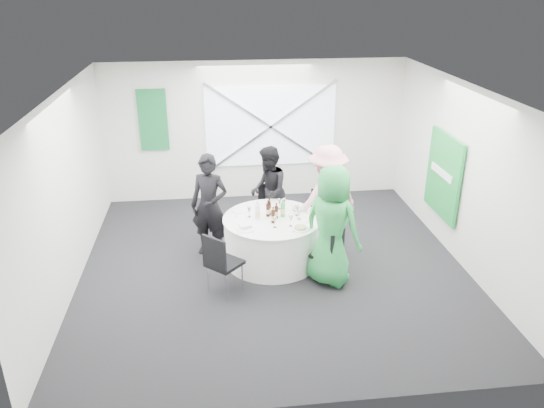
{
  "coord_description": "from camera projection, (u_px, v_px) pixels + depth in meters",
  "views": [
    {
      "loc": [
        -0.9,
        -7.33,
        4.27
      ],
      "look_at": [
        0.0,
        0.2,
        1.0
      ],
      "focal_mm": 35.0,
      "sensor_mm": 36.0,
      "label": 1
    }
  ],
  "objects": [
    {
      "name": "green_water_bottle",
      "position": [
        283.0,
        210.0,
        8.36
      ],
      "size": [
        0.08,
        0.08,
        0.3
      ],
      "color": "green",
      "rests_on": "banquet_table"
    },
    {
      "name": "person_woman_pink",
      "position": [
        326.0,
        198.0,
        8.73
      ],
      "size": [
        1.28,
        0.92,
        1.8
      ],
      "primitive_type": "imported",
      "rotation": [
        0.0,
        0.0,
        -2.77
      ],
      "color": "pink",
      "rests_on": "floor"
    },
    {
      "name": "napkin",
      "position": [
        246.0,
        226.0,
        7.99
      ],
      "size": [
        0.19,
        0.16,
        0.05
      ],
      "primitive_type": "cube",
      "rotation": [
        0.0,
        0.0,
        0.33
      ],
      "color": "white",
      "rests_on": "plate_front_left"
    },
    {
      "name": "ceiling",
      "position": [
        274.0,
        91.0,
        7.36
      ],
      "size": [
        6.0,
        6.0,
        0.0
      ],
      "primitive_type": "plane",
      "rotation": [
        3.14,
        0.0,
        0.0
      ],
      "color": "silver",
      "rests_on": "wall_back"
    },
    {
      "name": "banquet_table",
      "position": [
        272.0,
        239.0,
        8.51
      ],
      "size": [
        1.56,
        1.56,
        0.76
      ],
      "color": "white",
      "rests_on": "floor"
    },
    {
      "name": "knife_a",
      "position": [
        308.0,
        222.0,
        8.21
      ],
      "size": [
        0.11,
        0.13,
        0.01
      ],
      "primitive_type": "cube",
      "rotation": [
        0.0,
        0.0,
        -0.69
      ],
      "color": "silver",
      "rests_on": "banquet_table"
    },
    {
      "name": "chair_front_right",
      "position": [
        331.0,
        251.0,
        7.89
      ],
      "size": [
        0.55,
        0.55,
        0.85
      ],
      "rotation": [
        0.0,
        0.0,
        3.97
      ],
      "color": "black",
      "rests_on": "floor"
    },
    {
      "name": "plate_front_right",
      "position": [
        300.0,
        228.0,
        7.98
      ],
      "size": [
        0.27,
        0.27,
        0.04
      ],
      "color": "white",
      "rests_on": "banquet_table"
    },
    {
      "name": "wine_glass_b",
      "position": [
        249.0,
        210.0,
        8.35
      ],
      "size": [
        0.07,
        0.07,
        0.17
      ],
      "color": "white",
      "rests_on": "banquet_table"
    },
    {
      "name": "knife_d",
      "position": [
        294.0,
        206.0,
        8.77
      ],
      "size": [
        0.08,
        0.14,
        0.01
      ],
      "primitive_type": "cube",
      "rotation": [
        0.0,
        0.0,
        0.48
      ],
      "color": "silver",
      "rests_on": "banquet_table"
    },
    {
      "name": "person_man_back",
      "position": [
        268.0,
        191.0,
        9.28
      ],
      "size": [
        0.47,
        0.8,
        1.6
      ],
      "primitive_type": "imported",
      "rotation": [
        0.0,
        0.0,
        -1.63
      ],
      "color": "black",
      "rests_on": "floor"
    },
    {
      "name": "window_panel",
      "position": [
        271.0,
        126.0,
        10.61
      ],
      "size": [
        2.6,
        0.03,
        1.6
      ],
      "primitive_type": "cube",
      "color": "white",
      "rests_on": "wall_back"
    },
    {
      "name": "plate_front_left",
      "position": [
        246.0,
        229.0,
        7.98
      ],
      "size": [
        0.28,
        0.28,
        0.01
      ],
      "color": "white",
      "rests_on": "banquet_table"
    },
    {
      "name": "beer_bottle_b",
      "position": [
        269.0,
        209.0,
        8.42
      ],
      "size": [
        0.06,
        0.06,
        0.27
      ],
      "color": "#341509",
      "rests_on": "banquet_table"
    },
    {
      "name": "wall_right",
      "position": [
        465.0,
        176.0,
        8.25
      ],
      "size": [
        0.0,
        6.0,
        6.0
      ],
      "primitive_type": "plane",
      "rotation": [
        1.57,
        0.0,
        -1.57
      ],
      "color": "silver",
      "rests_on": "floor"
    },
    {
      "name": "wine_glass_e",
      "position": [
        284.0,
        201.0,
        8.65
      ],
      "size": [
        0.07,
        0.07,
        0.17
      ],
      "color": "white",
      "rests_on": "banquet_table"
    },
    {
      "name": "window_brace_a",
      "position": [
        271.0,
        127.0,
        10.57
      ],
      "size": [
        2.63,
        0.05,
        1.84
      ],
      "primitive_type": "cube",
      "rotation": [
        0.0,
        0.97,
        0.0
      ],
      "color": "silver",
      "rests_on": "window_panel"
    },
    {
      "name": "chair_back_left",
      "position": [
        215.0,
        218.0,
        8.92
      ],
      "size": [
        0.57,
        0.56,
        0.89
      ],
      "rotation": [
        0.0,
        0.0,
        0.96
      ],
      "color": "black",
      "rests_on": "floor"
    },
    {
      "name": "wine_glass_f",
      "position": [
        275.0,
        220.0,
        8.0
      ],
      "size": [
        0.07,
        0.07,
        0.17
      ],
      "color": "white",
      "rests_on": "banquet_table"
    },
    {
      "name": "fork_b",
      "position": [
        277.0,
        204.0,
        8.88
      ],
      "size": [
        0.15,
        0.02,
        0.01
      ],
      "primitive_type": "cube",
      "rotation": [
        0.0,
        0.0,
        1.61
      ],
      "color": "silver",
      "rests_on": "banquet_table"
    },
    {
      "name": "knife_c",
      "position": [
        236.0,
        217.0,
        8.38
      ],
      "size": [
        0.08,
        0.14,
        0.01
      ],
      "primitive_type": "cube",
      "rotation": [
        0.0,
        0.0,
        2.67
      ],
      "color": "silver",
      "rests_on": "banquet_table"
    },
    {
      "name": "wine_glass_a",
      "position": [
        291.0,
        219.0,
        8.03
      ],
      "size": [
        0.07,
        0.07,
        0.17
      ],
      "color": "white",
      "rests_on": "banquet_table"
    },
    {
      "name": "wine_glass_c",
      "position": [
        297.0,
        208.0,
        8.4
      ],
      "size": [
        0.07,
        0.07,
        0.17
      ],
      "color": "white",
      "rests_on": "banquet_table"
    },
    {
      "name": "clear_water_bottle",
      "position": [
        258.0,
        213.0,
        8.25
      ],
      "size": [
        0.08,
        0.08,
        0.31
      ],
      "color": "silver",
      "rests_on": "banquet_table"
    },
    {
      "name": "green_banner",
      "position": [
        153.0,
        120.0,
        10.27
      ],
      "size": [
        0.55,
        0.04,
        1.2
      ],
      "primitive_type": "cube",
      "color": "#146430",
      "rests_on": "wall_back"
    },
    {
      "name": "beer_bottle_c",
      "position": [
        276.0,
        212.0,
        8.31
      ],
      "size": [
        0.06,
        0.06,
        0.26
      ],
      "color": "#341509",
      "rests_on": "banquet_table"
    },
    {
      "name": "knife_e",
      "position": [
        252.0,
        232.0,
        7.91
      ],
      "size": [
        0.1,
        0.13,
        0.01
      ],
      "primitive_type": "cube",
      "rotation": [
        0.0,
        0.0,
        -2.55
      ],
      "color": "silver",
      "rests_on": "banquet_table"
    },
    {
      "name": "green_sign",
      "position": [
        443.0,
        175.0,
        8.87
      ],
      "size": [
        0.05,
        1.2,
        1.4
      ],
      "primitive_type": "cube",
      "color": "#1A9237",
      "rests_on": "wall_right"
    },
    {
      "name": "knife_b",
      "position": [
        258.0,
        204.0,
        8.84
      ],
      "size": [
        0.15,
        0.02,
        0.01
      ],
      "primitive_type": "cube",
      "rotation": [
        0.0,
        0.0,
        1.56
      ],
      "color": "silver",
      "rests_on": "banquet_table"
    },
    {
      "name": "chair_front_left",
      "position": [
        220.0,
        260.0,
        7.52
      ],
      "size": [
        0.62,
        0.62,
        0.96
      ],
      "rotation": [
        0.0,
        0.0,
        2.39
      ],
      "color": "black",
      "rests_on": "floor"
    },
    {
      "name": "beer_bottle_d",
      "position": [
        273.0,
        217.0,
        8.15
      ],
      "size": [
        0.06,
        0.06,
        0.26
      ],
      "color": "#341509",
      "rests_on": "banquet_table"
    },
    {
      "name": "person_woman_green",
      "position": [
        332.0,
        226.0,
        7.71
      ],
      "size": [
        1.06,
        1.04,
        1.84
      ],
      "primitive_type": "imported",
      "rotation": [
        0.0,
        0.0,
        2.4
      ],
      "color": "green",
      "rests_on": "floor"
    },
    {
      "name": "fork_d",
      "position": [
        305.0,
        212.0,
        8.56
      ],
      "size": [
        0.1,
        0.13,
        0.01
      ],
      "primitive_type": "cube",
      "rotation": [
        0.0,
        0.0,
        0.58
      ],
      "color": "silver",
      "rests_on": "banquet_table"
    },
    {
      "name": "fork_a",
      "position": [
        295.0,
        231.0,
        7.93
      ],
      "size": [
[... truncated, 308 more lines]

